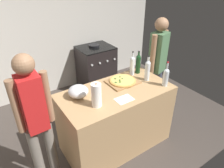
{
  "coord_description": "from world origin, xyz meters",
  "views": [
    {
      "loc": [
        -1.27,
        -1.11,
        2.26
      ],
      "look_at": [
        0.0,
        0.76,
        0.94
      ],
      "focal_mm": 32.92,
      "sensor_mm": 36.0,
      "label": 1
    }
  ],
  "objects_px": {
    "mixing_bowl": "(78,91)",
    "paper_towel_roll": "(96,95)",
    "pizza": "(123,80)",
    "person_in_red": "(157,63)",
    "wine_bottle_green": "(132,65)",
    "wine_bottle_dark": "(138,63)",
    "wine_bottle_amber": "(166,76)",
    "wine_bottle_clear": "(147,70)",
    "stove": "(96,67)",
    "person_in_stripes": "(36,118)"
  },
  "relations": [
    {
      "from": "pizza",
      "to": "mixing_bowl",
      "type": "height_order",
      "value": "mixing_bowl"
    },
    {
      "from": "wine_bottle_dark",
      "to": "stove",
      "type": "bearing_deg",
      "value": 87.53
    },
    {
      "from": "mixing_bowl",
      "to": "wine_bottle_dark",
      "type": "relative_size",
      "value": 0.72
    },
    {
      "from": "mixing_bowl",
      "to": "wine_bottle_dark",
      "type": "height_order",
      "value": "wine_bottle_dark"
    },
    {
      "from": "wine_bottle_dark",
      "to": "wine_bottle_amber",
      "type": "xyz_separation_m",
      "value": [
        0.05,
        -0.48,
        -0.02
      ]
    },
    {
      "from": "pizza",
      "to": "person_in_red",
      "type": "bearing_deg",
      "value": 9.43
    },
    {
      "from": "paper_towel_roll",
      "to": "stove",
      "type": "bearing_deg",
      "value": 60.44
    },
    {
      "from": "stove",
      "to": "person_in_red",
      "type": "relative_size",
      "value": 0.56
    },
    {
      "from": "wine_bottle_clear",
      "to": "stove",
      "type": "relative_size",
      "value": 0.39
    },
    {
      "from": "wine_bottle_green",
      "to": "wine_bottle_clear",
      "type": "distance_m",
      "value": 0.25
    },
    {
      "from": "mixing_bowl",
      "to": "stove",
      "type": "height_order",
      "value": "mixing_bowl"
    },
    {
      "from": "wine_bottle_green",
      "to": "person_in_stripes",
      "type": "bearing_deg",
      "value": -170.26
    },
    {
      "from": "paper_towel_roll",
      "to": "stove",
      "type": "height_order",
      "value": "paper_towel_roll"
    },
    {
      "from": "wine_bottle_amber",
      "to": "wine_bottle_clear",
      "type": "bearing_deg",
      "value": 110.39
    },
    {
      "from": "wine_bottle_green",
      "to": "person_in_stripes",
      "type": "xyz_separation_m",
      "value": [
        -1.44,
        -0.25,
        -0.12
      ]
    },
    {
      "from": "pizza",
      "to": "paper_towel_roll",
      "type": "relative_size",
      "value": 1.25
    },
    {
      "from": "mixing_bowl",
      "to": "wine_bottle_amber",
      "type": "bearing_deg",
      "value": -20.43
    },
    {
      "from": "wine_bottle_amber",
      "to": "wine_bottle_clear",
      "type": "distance_m",
      "value": 0.26
    },
    {
      "from": "person_in_stripes",
      "to": "paper_towel_roll",
      "type": "bearing_deg",
      "value": -10.93
    },
    {
      "from": "stove",
      "to": "pizza",
      "type": "bearing_deg",
      "value": -105.94
    },
    {
      "from": "mixing_bowl",
      "to": "paper_towel_roll",
      "type": "height_order",
      "value": "paper_towel_roll"
    },
    {
      "from": "pizza",
      "to": "wine_bottle_amber",
      "type": "distance_m",
      "value": 0.56
    },
    {
      "from": "paper_towel_roll",
      "to": "person_in_red",
      "type": "distance_m",
      "value": 1.37
    },
    {
      "from": "mixing_bowl",
      "to": "stove",
      "type": "relative_size",
      "value": 0.26
    },
    {
      "from": "mixing_bowl",
      "to": "wine_bottle_green",
      "type": "bearing_deg",
      "value": 6.07
    },
    {
      "from": "wine_bottle_dark",
      "to": "wine_bottle_amber",
      "type": "distance_m",
      "value": 0.49
    },
    {
      "from": "wine_bottle_green",
      "to": "wine_bottle_clear",
      "type": "bearing_deg",
      "value": -74.34
    },
    {
      "from": "paper_towel_roll",
      "to": "wine_bottle_amber",
      "type": "distance_m",
      "value": 0.97
    },
    {
      "from": "wine_bottle_clear",
      "to": "person_in_stripes",
      "type": "distance_m",
      "value": 1.51
    },
    {
      "from": "mixing_bowl",
      "to": "person_in_red",
      "type": "bearing_deg",
      "value": 4.43
    },
    {
      "from": "wine_bottle_amber",
      "to": "wine_bottle_clear",
      "type": "relative_size",
      "value": 0.94
    },
    {
      "from": "stove",
      "to": "mixing_bowl",
      "type": "bearing_deg",
      "value": -126.45
    },
    {
      "from": "pizza",
      "to": "person_in_red",
      "type": "distance_m",
      "value": 0.77
    },
    {
      "from": "wine_bottle_clear",
      "to": "mixing_bowl",
      "type": "bearing_deg",
      "value": 171.46
    },
    {
      "from": "mixing_bowl",
      "to": "paper_towel_roll",
      "type": "distance_m",
      "value": 0.3
    },
    {
      "from": "pizza",
      "to": "wine_bottle_green",
      "type": "bearing_deg",
      "value": 24.37
    },
    {
      "from": "wine_bottle_dark",
      "to": "mixing_bowl",
      "type": "bearing_deg",
      "value": -174.71
    },
    {
      "from": "wine_bottle_clear",
      "to": "person_in_stripes",
      "type": "height_order",
      "value": "person_in_stripes"
    },
    {
      "from": "mixing_bowl",
      "to": "wine_bottle_amber",
      "type": "relative_size",
      "value": 0.72
    },
    {
      "from": "wine_bottle_amber",
      "to": "wine_bottle_clear",
      "type": "height_order",
      "value": "wine_bottle_clear"
    },
    {
      "from": "paper_towel_roll",
      "to": "wine_bottle_amber",
      "type": "height_order",
      "value": "wine_bottle_amber"
    },
    {
      "from": "pizza",
      "to": "wine_bottle_green",
      "type": "xyz_separation_m",
      "value": [
        0.25,
        0.11,
        0.12
      ]
    },
    {
      "from": "pizza",
      "to": "paper_towel_roll",
      "type": "distance_m",
      "value": 0.62
    },
    {
      "from": "person_in_stripes",
      "to": "pizza",
      "type": "bearing_deg",
      "value": 6.44
    },
    {
      "from": "pizza",
      "to": "person_in_red",
      "type": "relative_size",
      "value": 0.22
    },
    {
      "from": "wine_bottle_green",
      "to": "person_in_red",
      "type": "xyz_separation_m",
      "value": [
        0.51,
        0.01,
        -0.1
      ]
    },
    {
      "from": "wine_bottle_dark",
      "to": "wine_bottle_green",
      "type": "height_order",
      "value": "wine_bottle_green"
    },
    {
      "from": "pizza",
      "to": "wine_bottle_green",
      "type": "distance_m",
      "value": 0.3
    },
    {
      "from": "paper_towel_roll",
      "to": "wine_bottle_clear",
      "type": "bearing_deg",
      "value": 8.6
    },
    {
      "from": "wine_bottle_dark",
      "to": "wine_bottle_green",
      "type": "bearing_deg",
      "value": 178.66
    }
  ]
}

